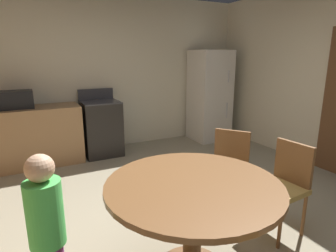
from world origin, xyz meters
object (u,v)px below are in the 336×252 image
oven_range (101,128)px  refrigerator (209,96)px  chair_northeast (228,166)px  chair_east (284,182)px  person_child (47,232)px  microwave (17,100)px  dining_table (193,202)px

oven_range → refrigerator: size_ratio=0.62×
chair_northeast → chair_east: bearing=73.8°
oven_range → refrigerator: refrigerator is taller
oven_range → chair_east: size_ratio=1.26×
chair_northeast → person_child: bearing=-21.7°
refrigerator → person_child: (-3.21, -2.84, -0.30)m
refrigerator → microwave: (-3.37, 0.05, 0.15)m
refrigerator → person_child: bearing=-138.5°
dining_table → person_child: person_child is taller
microwave → person_child: microwave is taller
oven_range → microwave: bearing=-179.8°
chair_east → person_child: person_child is taller
chair_east → person_child: 2.03m
oven_range → chair_northeast: bearing=-72.1°
refrigerator → microwave: refrigerator is taller
microwave → chair_east: microwave is taller
refrigerator → dining_table: size_ratio=1.38×
oven_range → chair_northeast: 2.52m
dining_table → chair_east: bearing=4.4°
microwave → chair_northeast: microwave is taller
microwave → dining_table: size_ratio=0.34×
chair_east → dining_table: bearing=0.0°
person_child → chair_northeast: bearing=23.2°
refrigerator → chair_east: (-1.18, -2.90, -0.38)m
dining_table → chair_east: 1.06m
oven_range → chair_east: bearing=-71.6°
microwave → person_child: bearing=-86.8°
chair_northeast → dining_table: bearing=0.0°
person_child → refrigerator: bearing=49.5°
dining_table → refrigerator: bearing=53.1°
dining_table → chair_northeast: chair_northeast is taller
microwave → chair_northeast: size_ratio=0.51×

